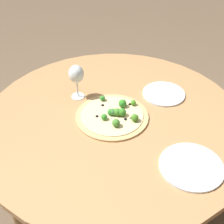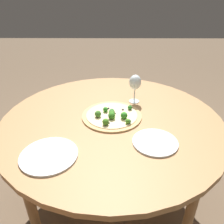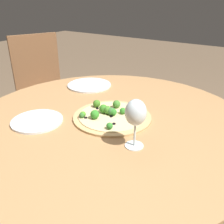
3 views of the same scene
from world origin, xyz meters
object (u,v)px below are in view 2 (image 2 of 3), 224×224
pizza (112,115)px  wine_glass (135,83)px  plate_near (155,142)px  plate_far (49,155)px

pizza → wine_glass: (0.21, -0.15, 0.12)m
pizza → plate_near: 0.33m
pizza → plate_near: (-0.25, -0.21, -0.01)m
pizza → plate_far: (-0.35, 0.29, -0.01)m
plate_near → wine_glass: bearing=8.5°
pizza → plate_far: pizza is taller
plate_near → plate_far: bearing=101.4°
plate_near → plate_far: size_ratio=0.85×
pizza → wine_glass: 0.28m
wine_glass → plate_far: wine_glass is taller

